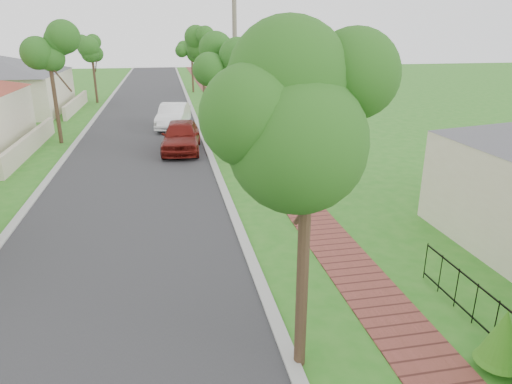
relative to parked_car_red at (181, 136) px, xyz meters
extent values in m
cube|color=#28282B|center=(-2.26, 1.28, -0.82)|extent=(7.00, 120.00, 0.02)
cube|color=#9E9E99|center=(1.39, 1.28, -0.82)|extent=(0.30, 120.00, 0.10)
cube|color=#9E9E99|center=(-5.91, 1.28, -0.82)|extent=(0.30, 120.00, 0.10)
cube|color=brown|center=(3.99, 1.28, -0.82)|extent=(1.50, 120.00, 0.03)
cylinder|color=black|center=(5.64, -17.38, -0.32)|extent=(0.02, 0.02, 1.00)
cylinder|color=black|center=(5.64, -16.72, -0.32)|extent=(0.02, 0.02, 1.00)
cylinder|color=black|center=(5.64, -16.05, -0.32)|extent=(0.02, 0.02, 1.00)
cylinder|color=black|center=(5.64, -15.38, -0.32)|extent=(0.02, 0.02, 1.00)
cylinder|color=black|center=(5.64, -14.72, -0.32)|extent=(0.02, 0.02, 1.00)
cylinder|color=#382619|center=(2.24, -2.72, 1.46)|extent=(0.22, 0.22, 4.55)
sphere|color=#124311|center=(2.24, -2.72, 3.86)|extent=(1.70, 1.70, 1.70)
cylinder|color=#382619|center=(2.24, 11.28, 1.63)|extent=(0.22, 0.22, 4.90)
sphere|color=#124311|center=(2.24, 11.28, 4.22)|extent=(1.70, 1.70, 1.70)
cylinder|color=#382619|center=(2.24, 25.28, 1.28)|extent=(0.22, 0.22, 4.20)
sphere|color=#124311|center=(2.24, 25.28, 3.50)|extent=(1.70, 1.70, 1.70)
cylinder|color=#382619|center=(-6.76, 3.28, 1.63)|extent=(0.22, 0.22, 4.90)
sphere|color=#124311|center=(-6.76, 3.28, 4.22)|extent=(1.70, 1.70, 1.70)
cylinder|color=#382619|center=(-6.76, 19.28, 1.46)|extent=(0.22, 0.22, 4.55)
sphere|color=#124311|center=(-6.76, 19.28, 3.86)|extent=(1.70, 1.70, 1.70)
sphere|color=#1B5B12|center=(5.19, -18.10, -0.54)|extent=(0.68, 0.68, 0.68)
cone|color=#1B5B12|center=(5.19, -18.10, -0.03)|extent=(0.77, 0.77, 1.02)
cube|color=#BFB299|center=(-7.86, 1.28, -0.32)|extent=(0.25, 10.00, 1.00)
cube|color=#BFB299|center=(-7.86, 15.28, -0.32)|extent=(0.25, 10.00, 1.00)
imported|color=maroon|center=(0.00, 0.00, 0.00)|extent=(2.38, 4.96, 1.64)
imported|color=white|center=(-0.26, 6.42, -0.03)|extent=(2.53, 5.00, 1.57)
cylinder|color=#382619|center=(1.54, -17.22, 1.51)|extent=(0.22, 0.22, 4.66)
sphere|color=#295E1B|center=(1.54, -17.22, 3.98)|extent=(2.32, 2.32, 2.32)
cylinder|color=#74675A|center=(3.04, 0.57, 3.73)|extent=(0.24, 0.24, 9.09)
camera|label=1|loc=(-0.68, -24.17, 5.28)|focal=32.00mm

